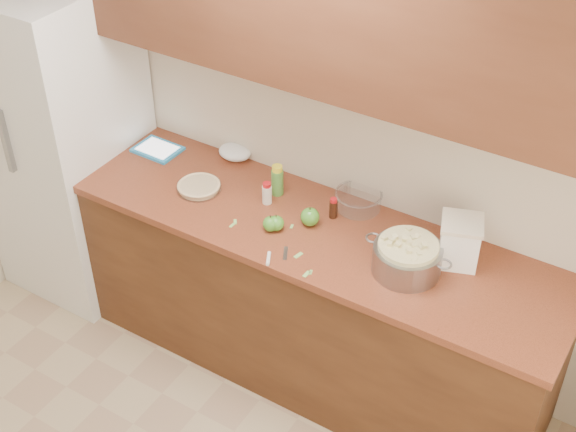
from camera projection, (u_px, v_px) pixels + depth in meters
The scene contains 23 objects.
room_shell at pixel (55, 372), 2.52m from camera, with size 3.60×3.60×3.60m.
counter_run at pixel (296, 293), 4.02m from camera, with size 2.64×0.68×0.92m.
upper_cabinets at pixel (318, 0), 3.22m from camera, with size 2.60×0.34×0.70m, color #562D1A.
fridge at pixel (65, 142), 4.33m from camera, with size 0.70×0.70×1.80m, color white.
pie at pixel (199, 187), 3.94m from camera, with size 0.22×0.22×0.04m.
colander at pixel (407, 258), 3.43m from camera, with size 0.40×0.30×0.15m.
flour_canister at pixel (460, 241), 3.46m from camera, with size 0.23×0.23×0.22m.
tablet at pixel (157, 149), 4.22m from camera, with size 0.24×0.18×0.02m.
paring_knife at pixel (271, 258), 3.53m from camera, with size 0.10×0.16×0.02m.
lemon_bottle at pixel (277, 180), 3.88m from camera, with size 0.06×0.06×0.16m.
cinnamon_shaker at pixel (267, 193), 3.83m from camera, with size 0.05×0.05×0.11m.
vanilla_bottle at pixel (333, 208), 3.74m from camera, with size 0.04×0.04×0.11m.
mixing_bowl at pixel (358, 199), 3.81m from camera, with size 0.23×0.23×0.09m.
paper_towel at pixel (235, 152), 4.15m from camera, with size 0.18×0.14×0.07m, color white.
apple_left at pixel (276, 223), 3.68m from camera, with size 0.07×0.07×0.09m.
apple_center at pixel (310, 217), 3.70m from camera, with size 0.09×0.09×0.10m.
apple_front at pixel (271, 224), 3.67m from camera, with size 0.07×0.07×0.08m.
peel_a at pixel (232, 225), 3.72m from camera, with size 0.03×0.01×0.00m, color #91C760.
peel_b at pixel (292, 226), 3.71m from camera, with size 0.03×0.01×0.00m, color #91C760.
peel_c at pixel (235, 222), 3.74m from camera, with size 0.04×0.01×0.00m, color #91C760.
peel_d at pixel (311, 272), 3.46m from camera, with size 0.03×0.01×0.00m, color #91C760.
peel_e at pixel (298, 255), 3.55m from camera, with size 0.05×0.02×0.00m, color #91C760.
peel_f at pixel (307, 274), 3.45m from camera, with size 0.04×0.02×0.00m, color #91C760.
Camera 1 is at (1.51, -1.06, 3.23)m, focal length 50.00 mm.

